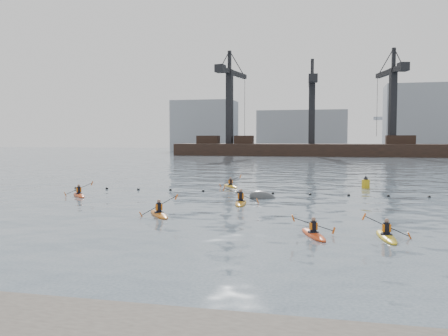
{
  "coord_description": "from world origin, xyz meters",
  "views": [
    {
      "loc": [
        5.83,
        -16.12,
        4.53
      ],
      "look_at": [
        -0.44,
        10.81,
        2.8
      ],
      "focal_mm": 38.0,
      "sensor_mm": 36.0,
      "label": 1
    }
  ],
  "objects_px": {
    "kayaker_0": "(159,214)",
    "kayaker_4": "(313,234)",
    "kayaker_3": "(241,202)",
    "kayaker_5": "(230,186)",
    "mooring_buoy": "(263,198)",
    "kayaker_1": "(386,236)",
    "kayaker_2": "(79,194)",
    "nav_buoy": "(366,184)"
  },
  "relations": [
    {
      "from": "kayaker_0",
      "to": "kayaker_1",
      "type": "distance_m",
      "value": 12.91
    },
    {
      "from": "kayaker_2",
      "to": "mooring_buoy",
      "type": "distance_m",
      "value": 14.51
    },
    {
      "from": "kayaker_3",
      "to": "kayaker_4",
      "type": "height_order",
      "value": "kayaker_3"
    },
    {
      "from": "kayaker_0",
      "to": "nav_buoy",
      "type": "relative_size",
      "value": 2.38
    },
    {
      "from": "kayaker_0",
      "to": "mooring_buoy",
      "type": "relative_size",
      "value": 1.49
    },
    {
      "from": "kayaker_1",
      "to": "mooring_buoy",
      "type": "height_order",
      "value": "kayaker_1"
    },
    {
      "from": "mooring_buoy",
      "to": "nav_buoy",
      "type": "xyz_separation_m",
      "value": [
        8.09,
        9.31,
        0.4
      ]
    },
    {
      "from": "kayaker_0",
      "to": "mooring_buoy",
      "type": "xyz_separation_m",
      "value": [
        4.78,
        9.45,
        -0.1
      ]
    },
    {
      "from": "kayaker_0",
      "to": "mooring_buoy",
      "type": "bearing_deg",
      "value": 28.93
    },
    {
      "from": "kayaker_1",
      "to": "kayaker_4",
      "type": "relative_size",
      "value": 1.04
    },
    {
      "from": "kayaker_3",
      "to": "kayaker_5",
      "type": "xyz_separation_m",
      "value": [
        -3.17,
        11.16,
        -0.01
      ]
    },
    {
      "from": "kayaker_3",
      "to": "kayaker_5",
      "type": "relative_size",
      "value": 1.24
    },
    {
      "from": "kayaker_4",
      "to": "kayaker_3",
      "type": "bearing_deg",
      "value": -81.64
    },
    {
      "from": "kayaker_1",
      "to": "kayaker_4",
      "type": "height_order",
      "value": "kayaker_1"
    },
    {
      "from": "kayaker_3",
      "to": "nav_buoy",
      "type": "bearing_deg",
      "value": 46.76
    },
    {
      "from": "kayaker_0",
      "to": "kayaker_3",
      "type": "relative_size",
      "value": 0.84
    },
    {
      "from": "kayaker_3",
      "to": "kayaker_5",
      "type": "distance_m",
      "value": 11.6
    },
    {
      "from": "kayaker_3",
      "to": "kayaker_5",
      "type": "height_order",
      "value": "kayaker_3"
    },
    {
      "from": "kayaker_3",
      "to": "nav_buoy",
      "type": "xyz_separation_m",
      "value": [
        9.13,
        12.77,
        0.29
      ]
    },
    {
      "from": "kayaker_4",
      "to": "mooring_buoy",
      "type": "bearing_deg",
      "value": -92.19
    },
    {
      "from": "kayaker_4",
      "to": "kayaker_1",
      "type": "bearing_deg",
      "value": 163.81
    },
    {
      "from": "kayaker_4",
      "to": "kayaker_5",
      "type": "bearing_deg",
      "value": -88.13
    },
    {
      "from": "kayaker_0",
      "to": "kayaker_4",
      "type": "distance_m",
      "value": 9.91
    },
    {
      "from": "kayaker_5",
      "to": "nav_buoy",
      "type": "xyz_separation_m",
      "value": [
        12.3,
        1.61,
        0.3
      ]
    },
    {
      "from": "kayaker_0",
      "to": "nav_buoy",
      "type": "xyz_separation_m",
      "value": [
        12.87,
        18.77,
        0.3
      ]
    },
    {
      "from": "kayaker_0",
      "to": "kayaker_3",
      "type": "xyz_separation_m",
      "value": [
        3.74,
        6.0,
        0.01
      ]
    },
    {
      "from": "kayaker_2",
      "to": "kayaker_3",
      "type": "xyz_separation_m",
      "value": [
        13.35,
        -1.56,
        0.01
      ]
    },
    {
      "from": "kayaker_3",
      "to": "kayaker_4",
      "type": "distance_m",
      "value": 11.24
    },
    {
      "from": "kayaker_0",
      "to": "kayaker_1",
      "type": "relative_size",
      "value": 0.98
    },
    {
      "from": "kayaker_2",
      "to": "kayaker_4",
      "type": "distance_m",
      "value": 21.94
    },
    {
      "from": "nav_buoy",
      "to": "kayaker_3",
      "type": "bearing_deg",
      "value": -125.57
    },
    {
      "from": "kayaker_0",
      "to": "kayaker_1",
      "type": "bearing_deg",
      "value": -50.61
    },
    {
      "from": "kayaker_0",
      "to": "kayaker_2",
      "type": "relative_size",
      "value": 1.08
    },
    {
      "from": "kayaker_2",
      "to": "kayaker_1",
      "type": "bearing_deg",
      "value": -66.48
    },
    {
      "from": "kayaker_2",
      "to": "mooring_buoy",
      "type": "bearing_deg",
      "value": -32.0
    },
    {
      "from": "kayaker_2",
      "to": "kayaker_0",
      "type": "bearing_deg",
      "value": -77.7
    },
    {
      "from": "kayaker_5",
      "to": "nav_buoy",
      "type": "distance_m",
      "value": 12.41
    },
    {
      "from": "kayaker_5",
      "to": "mooring_buoy",
      "type": "bearing_deg",
      "value": -94.43
    },
    {
      "from": "kayaker_1",
      "to": "nav_buoy",
      "type": "distance_m",
      "value": 22.41
    },
    {
      "from": "kayaker_4",
      "to": "kayaker_5",
      "type": "relative_size",
      "value": 1.03
    },
    {
      "from": "kayaker_0",
      "to": "nav_buoy",
      "type": "distance_m",
      "value": 22.76
    },
    {
      "from": "kayaker_1",
      "to": "kayaker_4",
      "type": "bearing_deg",
      "value": 177.45
    }
  ]
}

